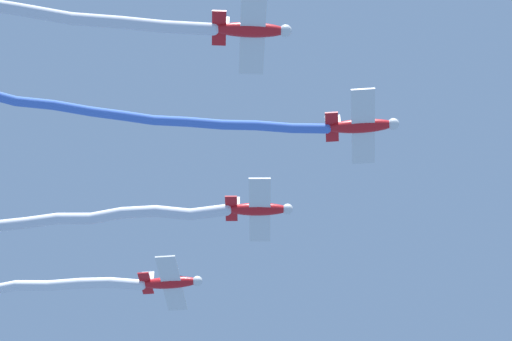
{
  "coord_description": "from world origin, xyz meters",
  "views": [
    {
      "loc": [
        -51.92,
        10.73,
        2.24
      ],
      "look_at": [
        0.98,
        13.4,
        56.09
      ],
      "focal_mm": 67.94,
      "sensor_mm": 36.0,
      "label": 1
    }
  ],
  "objects_px": {
    "airplane_left_wing": "(259,209)",
    "airplane_right_wing": "(252,30)",
    "airplane_lead": "(362,126)",
    "airplane_slot": "(171,282)"
  },
  "relations": [
    {
      "from": "airplane_left_wing",
      "to": "airplane_right_wing",
      "type": "distance_m",
      "value": 17.7
    },
    {
      "from": "airplane_lead",
      "to": "airplane_slot",
      "type": "bearing_deg",
      "value": 134.98
    },
    {
      "from": "airplane_left_wing",
      "to": "airplane_right_wing",
      "type": "relative_size",
      "value": 0.99
    },
    {
      "from": "airplane_lead",
      "to": "airplane_left_wing",
      "type": "relative_size",
      "value": 1.0
    },
    {
      "from": "airplane_right_wing",
      "to": "airplane_slot",
      "type": "relative_size",
      "value": 1.01
    },
    {
      "from": "airplane_lead",
      "to": "airplane_right_wing",
      "type": "bearing_deg",
      "value": -129.05
    },
    {
      "from": "airplane_lead",
      "to": "airplane_slot",
      "type": "distance_m",
      "value": 23.81
    },
    {
      "from": "airplane_lead",
      "to": "airplane_left_wing",
      "type": "bearing_deg",
      "value": 134.94
    },
    {
      "from": "airplane_right_wing",
      "to": "airplane_slot",
      "type": "xyz_separation_m",
      "value": [
        26.37,
        8.5,
        -0.6
      ]
    },
    {
      "from": "airplane_slot",
      "to": "airplane_right_wing",
      "type": "bearing_deg",
      "value": -69.62
    }
  ]
}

